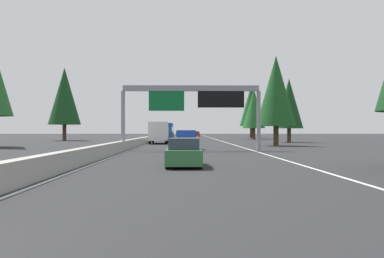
% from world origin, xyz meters
% --- Properties ---
extents(ground_plane, '(320.00, 320.00, 0.00)m').
position_xyz_m(ground_plane, '(60.00, 0.00, 0.00)').
color(ground_plane, '#262628').
extents(median_barrier, '(180.00, 0.56, 0.90)m').
position_xyz_m(median_barrier, '(80.00, 0.30, 0.45)').
color(median_barrier, '#9E9B93').
rests_on(median_barrier, ground).
extents(shoulder_stripe_right, '(160.00, 0.16, 0.01)m').
position_xyz_m(shoulder_stripe_right, '(70.00, -11.52, 0.01)').
color(shoulder_stripe_right, silver).
rests_on(shoulder_stripe_right, ground).
extents(shoulder_stripe_median, '(160.00, 0.16, 0.01)m').
position_xyz_m(shoulder_stripe_median, '(70.00, -0.25, 0.01)').
color(shoulder_stripe_median, silver).
rests_on(shoulder_stripe_median, ground).
extents(sign_gantry_overhead, '(0.50, 12.68, 5.91)m').
position_xyz_m(sign_gantry_overhead, '(35.13, -6.04, 4.71)').
color(sign_gantry_overhead, gray).
rests_on(sign_gantry_overhead, ground).
extents(sedan_near_center, '(4.40, 1.80, 1.47)m').
position_xyz_m(sedan_near_center, '(17.43, -5.24, 0.68)').
color(sedan_near_center, '#2D6B38').
rests_on(sedan_near_center, ground).
extents(pickup_far_center, '(5.60, 2.00, 1.86)m').
position_xyz_m(pickup_far_center, '(37.40, -5.42, 0.91)').
color(pickup_far_center, '#1E4793').
rests_on(pickup_far_center, ground).
extents(box_truck_mid_center, '(8.50, 2.40, 2.95)m').
position_xyz_m(box_truck_mid_center, '(56.76, -1.75, 1.61)').
color(box_truck_mid_center, white).
rests_on(box_truck_mid_center, ground).
extents(minivan_distant_b, '(5.00, 1.95, 1.69)m').
position_xyz_m(minivan_distant_b, '(85.36, -5.26, 0.95)').
color(minivan_distant_b, '#2D6B38').
rests_on(minivan_distant_b, ground).
extents(sedan_mid_left, '(4.40, 1.80, 1.47)m').
position_xyz_m(sedan_mid_left, '(71.72, -5.52, 0.68)').
color(sedan_mid_left, '#2D6B38').
rests_on(sedan_mid_left, ground).
extents(sedan_near_right, '(4.40, 1.80, 1.47)m').
position_xyz_m(sedan_near_right, '(126.85, -8.85, 0.68)').
color(sedan_near_right, red).
rests_on(sedan_near_right, ground).
extents(bus_far_right, '(11.50, 2.55, 3.10)m').
position_xyz_m(bus_far_right, '(77.21, -1.81, 1.72)').
color(bus_far_right, '#1E4793').
rests_on(bus_far_right, ground).
extents(sedan_distant_a, '(4.40, 1.80, 1.47)m').
position_xyz_m(sedan_distant_a, '(109.09, -1.76, 0.68)').
color(sedan_distant_a, '#AD931E').
rests_on(sedan_distant_a, ground).
extents(conifer_right_near, '(4.72, 4.72, 10.72)m').
position_xyz_m(conifer_right_near, '(47.60, -16.13, 6.52)').
color(conifer_right_near, '#4C3823').
rests_on(conifer_right_near, ground).
extents(conifer_right_mid, '(4.28, 4.28, 9.72)m').
position_xyz_m(conifer_right_mid, '(62.73, -21.20, 5.90)').
color(conifer_right_mid, '#4C3823').
rests_on(conifer_right_mid, ground).
extents(conifer_right_far, '(4.48, 4.48, 10.18)m').
position_xyz_m(conifer_right_far, '(84.38, -19.15, 6.18)').
color(conifer_right_far, '#4C3823').
rests_on(conifer_right_far, ground).
extents(conifer_right_distant, '(5.60, 5.60, 12.73)m').
position_xyz_m(conifer_right_distant, '(101.61, -21.21, 7.74)').
color(conifer_right_distant, '#4C3823').
rests_on(conifer_right_distant, ground).
extents(conifer_left_mid, '(5.72, 5.72, 12.99)m').
position_xyz_m(conifer_left_mid, '(74.78, 16.05, 7.90)').
color(conifer_left_mid, '#4C3823').
rests_on(conifer_left_mid, ground).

